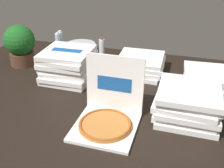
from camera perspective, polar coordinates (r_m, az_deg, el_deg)
name	(u,v)px	position (r m, az deg, el deg)	size (l,w,h in m)	color
ground_plane	(105,106)	(2.05, -1.54, -4.86)	(3.20, 2.40, 0.02)	black
open_pizza_box	(108,114)	(1.81, -0.90, -6.50)	(0.42, 0.46, 0.44)	white
pizza_stack_center_near	(68,65)	(2.41, -9.47, 4.13)	(0.45, 0.46, 0.28)	white
pizza_stack_right_near	(208,78)	(2.47, 20.14, 1.29)	(0.44, 0.45, 0.12)	white
pizza_stack_left_near	(188,103)	(1.92, 16.08, -4.00)	(0.45, 0.45, 0.24)	white
pizza_stack_center_far	(140,65)	(2.54, 6.20, 4.19)	(0.46, 0.46, 0.16)	white
ice_bucket	(81,50)	(2.94, -6.79, 7.40)	(0.33, 0.33, 0.14)	#B7BABF
water_bottle_0	(61,42)	(3.07, -11.07, 9.00)	(0.06, 0.06, 0.25)	silver
water_bottle_1	(58,44)	(3.02, -11.58, 8.58)	(0.06, 0.06, 0.25)	silver
water_bottle_2	(102,50)	(2.78, -2.22, 7.41)	(0.06, 0.06, 0.25)	white
potted_plant	(20,44)	(2.81, -19.32, 8.13)	(0.30, 0.30, 0.41)	#513323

